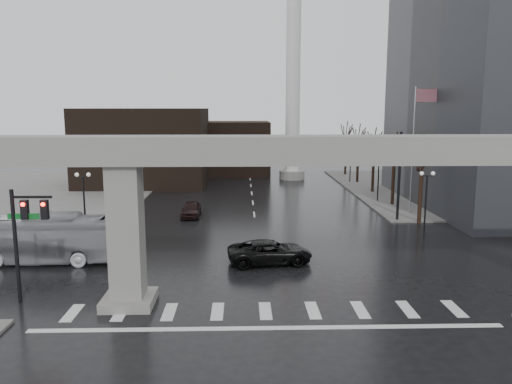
% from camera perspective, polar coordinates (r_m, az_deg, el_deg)
% --- Properties ---
extents(ground, '(160.00, 160.00, 0.00)m').
position_cam_1_polar(ground, '(26.64, 0.97, -12.58)').
color(ground, black).
rests_on(ground, ground).
extents(sidewalk_ne, '(28.00, 36.00, 0.15)m').
position_cam_1_polar(sidewalk_ne, '(67.18, 22.24, 0.32)').
color(sidewalk_ne, slate).
rests_on(sidewalk_ne, ground).
extents(sidewalk_nw, '(28.00, 36.00, 0.15)m').
position_cam_1_polar(sidewalk_nw, '(66.30, -23.61, 0.12)').
color(sidewalk_nw, slate).
rests_on(sidewalk_nw, ground).
extents(elevated_guideway, '(48.00, 2.60, 8.70)m').
position_cam_1_polar(elevated_guideway, '(24.97, 3.92, 2.26)').
color(elevated_guideway, gray).
rests_on(elevated_guideway, ground).
extents(building_far_left, '(16.00, 14.00, 10.00)m').
position_cam_1_polar(building_far_left, '(68.07, -12.55, 5.10)').
color(building_far_left, black).
rests_on(building_far_left, ground).
extents(building_far_mid, '(10.00, 10.00, 8.00)m').
position_cam_1_polar(building_far_mid, '(76.89, -2.25, 5.06)').
color(building_far_mid, black).
rests_on(building_far_mid, ground).
extents(smokestack, '(3.60, 3.60, 30.00)m').
position_cam_1_polar(smokestack, '(71.08, 4.25, 12.21)').
color(smokestack, silver).
rests_on(smokestack, ground).
extents(signal_mast_arm, '(12.12, 0.43, 8.00)m').
position_cam_1_polar(signal_mast_arm, '(44.81, 11.49, 3.98)').
color(signal_mast_arm, black).
rests_on(signal_mast_arm, ground).
extents(signal_left_pole, '(2.30, 0.30, 6.00)m').
position_cam_1_polar(signal_left_pole, '(28.14, -24.89, -3.59)').
color(signal_left_pole, black).
rests_on(signal_left_pole, ground).
extents(flagpole_assembly, '(2.06, 0.12, 12.00)m').
position_cam_1_polar(flagpole_assembly, '(49.52, 17.88, 6.20)').
color(flagpole_assembly, silver).
rests_on(flagpole_assembly, ground).
extents(lamp_right_0, '(1.22, 0.32, 5.11)m').
position_cam_1_polar(lamp_right_0, '(41.84, 18.89, 0.02)').
color(lamp_right_0, black).
rests_on(lamp_right_0, ground).
extents(lamp_right_1, '(1.22, 0.32, 5.11)m').
position_cam_1_polar(lamp_right_1, '(55.04, 13.84, 2.44)').
color(lamp_right_1, black).
rests_on(lamp_right_1, ground).
extents(lamp_right_2, '(1.22, 0.32, 5.11)m').
position_cam_1_polar(lamp_right_2, '(68.55, 10.75, 3.91)').
color(lamp_right_2, black).
rests_on(lamp_right_2, ground).
extents(lamp_left_0, '(1.22, 0.32, 5.11)m').
position_cam_1_polar(lamp_left_0, '(41.11, -19.09, -0.16)').
color(lamp_left_0, black).
rests_on(lamp_left_0, ground).
extents(lamp_left_1, '(1.22, 0.32, 5.11)m').
position_cam_1_polar(lamp_left_1, '(54.48, -14.72, 2.33)').
color(lamp_left_1, black).
rests_on(lamp_left_1, ground).
extents(lamp_left_2, '(1.22, 0.32, 5.11)m').
position_cam_1_polar(lamp_left_2, '(68.10, -12.09, 3.83)').
color(lamp_left_2, black).
rests_on(lamp_left_2, ground).
extents(tree_right_0, '(1.09, 1.58, 7.50)m').
position_cam_1_polar(tree_right_0, '(46.03, 18.32, 0.01)').
color(tree_right_0, black).
rests_on(tree_right_0, ground).
extents(tree_right_1, '(1.09, 1.61, 7.67)m').
position_cam_1_polar(tree_right_1, '(53.52, 15.44, 1.50)').
color(tree_right_1, black).
rests_on(tree_right_1, ground).
extents(tree_right_2, '(1.10, 1.63, 7.85)m').
position_cam_1_polar(tree_right_2, '(61.14, 13.27, 2.62)').
color(tree_right_2, black).
rests_on(tree_right_2, ground).
extents(tree_right_3, '(1.11, 1.66, 8.02)m').
position_cam_1_polar(tree_right_3, '(68.84, 11.58, 3.49)').
color(tree_right_3, black).
rests_on(tree_right_3, ground).
extents(tree_right_4, '(1.12, 1.69, 8.19)m').
position_cam_1_polar(tree_right_4, '(76.61, 10.23, 4.18)').
color(tree_right_4, black).
rests_on(tree_right_4, ground).
extents(pickup_truck, '(5.79, 3.25, 1.53)m').
position_cam_1_polar(pickup_truck, '(32.80, 1.61, -6.87)').
color(pickup_truck, black).
rests_on(pickup_truck, ground).
extents(city_bus, '(11.48, 2.77, 3.19)m').
position_cam_1_polar(city_bus, '(35.82, -23.73, -4.90)').
color(city_bus, '#B6B6BB').
rests_on(city_bus, ground).
extents(far_car, '(1.72, 4.19, 1.42)m').
position_cam_1_polar(far_car, '(47.01, -7.42, -1.96)').
color(far_car, black).
rests_on(far_car, ground).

